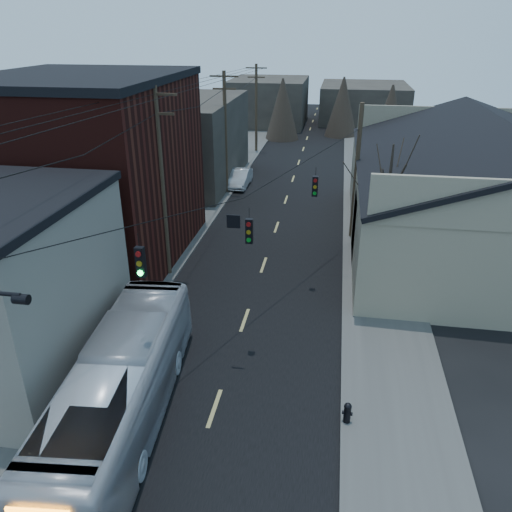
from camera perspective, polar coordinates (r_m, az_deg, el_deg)
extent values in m
cube|color=black|center=(37.92, 3.12, 5.50)|extent=(9.00, 110.00, 0.02)
cube|color=#474744|center=(39.09, -6.44, 6.06)|extent=(4.00, 110.00, 0.12)
cube|color=#474744|center=(37.82, 12.98, 4.91)|extent=(4.00, 110.00, 0.12)
cube|color=black|center=(30.01, -18.55, 8.99)|extent=(10.00, 12.00, 10.00)
cube|color=#2E2925|center=(44.58, -8.41, 12.89)|extent=(9.00, 14.00, 7.00)
cube|color=gray|center=(33.51, 24.94, 5.02)|extent=(16.00, 20.00, 5.00)
cube|color=black|center=(31.66, 19.10, 12.13)|extent=(8.16, 20.60, 2.86)
cube|color=#2E2925|center=(71.89, 1.49, 17.23)|extent=(10.00, 12.00, 6.00)
cube|color=#2E2925|center=(76.32, 12.18, 16.78)|extent=(12.00, 14.00, 5.00)
cone|color=black|center=(27.25, 14.61, 4.84)|extent=(0.40, 0.40, 7.20)
cylinder|color=#382B1E|center=(26.27, -10.67, 7.70)|extent=(0.28, 0.28, 10.00)
cube|color=#382B1E|center=(25.33, -11.52, 17.68)|extent=(2.20, 0.12, 0.12)
cylinder|color=#382B1E|center=(40.33, -3.51, 13.66)|extent=(0.28, 0.28, 9.50)
cube|color=#382B1E|center=(39.71, -3.68, 19.82)|extent=(2.20, 0.12, 0.12)
cylinder|color=#382B1E|center=(54.89, 0.03, 16.43)|extent=(0.28, 0.28, 9.00)
cube|color=#382B1E|center=(54.44, 0.03, 20.70)|extent=(2.20, 0.12, 0.12)
cylinder|color=#382B1E|center=(31.72, 11.38, 9.19)|extent=(0.28, 0.28, 8.50)
cube|color=black|center=(15.75, -13.05, -0.68)|extent=(0.28, 0.20, 1.00)
cube|color=black|center=(19.27, -0.78, 2.86)|extent=(0.28, 0.20, 1.00)
cube|color=black|center=(24.66, 6.77, 7.92)|extent=(0.28, 0.20, 1.00)
imported|color=#AEB2BA|center=(17.80, -15.23, -14.46)|extent=(3.59, 11.29, 3.09)
imported|color=#B1B5B9|center=(43.08, -1.85, 8.89)|extent=(1.53, 4.34, 1.43)
cylinder|color=black|center=(18.24, 10.38, -17.37)|extent=(0.25, 0.25, 0.62)
sphere|color=black|center=(18.01, 10.46, -16.56)|extent=(0.27, 0.27, 0.27)
cylinder|color=black|center=(18.20, 10.39, -17.25)|extent=(0.38, 0.17, 0.12)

